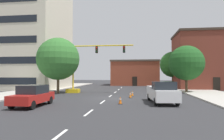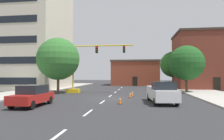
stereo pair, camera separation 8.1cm
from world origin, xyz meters
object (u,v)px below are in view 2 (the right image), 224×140
traffic_signal_gantry (82,77)px  tree_right_mid (186,63)px  tree_right_far (173,64)px  traffic_cone_roadside_a (132,94)px  sedan_red_near_left (32,95)px  traffic_cone_roadside_b (120,100)px  tree_left_near (58,59)px  traffic_cone_roadside_c (130,95)px  pickup_truck_white (162,92)px

traffic_signal_gantry → tree_right_mid: size_ratio=1.39×
tree_right_far → traffic_cone_roadside_a: size_ratio=11.92×
tree_right_mid → tree_right_far: size_ratio=0.93×
sedan_red_near_left → tree_right_mid: bearing=43.9°
tree_right_mid → sedan_red_near_left: tree_right_mid is taller
traffic_cone_roadside_a → traffic_cone_roadside_b: size_ratio=0.93×
tree_left_near → sedan_red_near_left: bearing=-77.4°
traffic_cone_roadside_a → traffic_cone_roadside_c: (-0.16, -2.02, 0.01)m
tree_right_mid → tree_left_near: (-18.26, -3.34, 0.52)m
pickup_truck_white → traffic_cone_roadside_a: 6.52m
tree_left_near → traffic_cone_roadside_b: size_ratio=11.75×
pickup_truck_white → sedan_red_near_left: 11.28m
traffic_cone_roadside_b → traffic_cone_roadside_c: size_ratio=1.03×
tree_right_far → sedan_red_near_left: 31.55m
sedan_red_near_left → traffic_cone_roadside_b: bearing=17.3°
traffic_cone_roadside_b → tree_right_far: bearing=70.7°
traffic_signal_gantry → pickup_truck_white: size_ratio=1.72×
traffic_signal_gantry → traffic_cone_roadside_c: bearing=-37.1°
traffic_signal_gantry → sedan_red_near_left: (-0.53, -12.61, -1.39)m
tree_right_far → traffic_cone_roadside_c: (-8.01, -19.91, -4.42)m
tree_left_near → tree_right_mid: bearing=10.4°
tree_left_near → traffic_cone_roadside_c: size_ratio=12.08×
tree_right_far → sedan_red_near_left: (-15.75, -27.06, -3.85)m
tree_right_mid → tree_right_far: (0.11, 12.01, 0.41)m
traffic_cone_roadside_a → tree_left_near: bearing=166.4°
pickup_truck_white → traffic_signal_gantry: bearing=137.9°
pickup_truck_white → traffic_cone_roadside_b: bearing=-162.6°
traffic_signal_gantry → pickup_truck_white: (10.24, -9.25, -1.30)m
traffic_cone_roadside_a → traffic_cone_roadside_b: 7.04m
tree_right_mid → sedan_red_near_left: bearing=-136.1°
tree_right_mid → traffic_cone_roadside_b: bearing=-123.8°
traffic_cone_roadside_a → traffic_cone_roadside_b: (-0.87, -6.99, 0.02)m
traffic_signal_gantry → traffic_cone_roadside_b: bearing=-58.1°
pickup_truck_white → traffic_cone_roadside_c: (-3.03, 3.80, -0.66)m
pickup_truck_white → traffic_cone_roadside_b: size_ratio=8.34×
tree_right_mid → traffic_signal_gantry: bearing=-170.8°
sedan_red_near_left → traffic_cone_roadside_b: sedan_red_near_left is taller
sedan_red_near_left → traffic_cone_roadside_a: sedan_red_near_left is taller
tree_left_near → traffic_cone_roadside_c: 12.19m
tree_right_mid → tree_left_near: 18.57m
pickup_truck_white → sedan_red_near_left: bearing=-162.7°
tree_right_mid → tree_right_far: 12.02m
traffic_cone_roadside_a → traffic_cone_roadside_c: traffic_cone_roadside_c is taller
sedan_red_near_left → tree_left_near: bearing=102.6°
pickup_truck_white → traffic_cone_roadside_a: (-2.86, 5.82, -0.67)m
tree_right_far → traffic_cone_roadside_c: 21.91m
traffic_cone_roadside_a → traffic_signal_gantry: bearing=155.0°
tree_left_near → pickup_truck_white: 16.25m
tree_right_mid → traffic_cone_roadside_c: (-7.90, -7.90, -4.01)m
sedan_red_near_left → traffic_cone_roadside_a: (7.90, 9.17, -0.58)m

